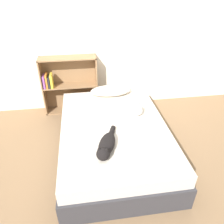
% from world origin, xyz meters
% --- Properties ---
extents(ground_plane, '(8.00, 8.00, 0.00)m').
position_xyz_m(ground_plane, '(0.00, 0.00, 0.00)').
color(ground_plane, '#846647').
extents(wall_back, '(8.00, 0.06, 2.50)m').
position_xyz_m(wall_back, '(0.00, 1.39, 1.25)').
color(wall_back, silver).
rests_on(wall_back, ground_plane).
extents(bed, '(1.38, 1.98, 0.47)m').
position_xyz_m(bed, '(0.00, 0.00, 0.23)').
color(bed, '#333338').
rests_on(bed, ground_plane).
extents(pillow, '(0.64, 0.29, 0.15)m').
position_xyz_m(pillow, '(0.08, 0.81, 0.54)').
color(pillow, beige).
rests_on(pillow, bed).
extents(cat_light, '(0.21, 0.52, 0.17)m').
position_xyz_m(cat_light, '(0.35, 0.30, 0.54)').
color(cat_light, beige).
rests_on(cat_light, bed).
extents(cat_dark, '(0.30, 0.58, 0.17)m').
position_xyz_m(cat_dark, '(-0.15, -0.46, 0.54)').
color(cat_dark, black).
rests_on(cat_dark, bed).
extents(bookshelf, '(0.93, 0.26, 0.98)m').
position_xyz_m(bookshelf, '(-0.60, 1.26, 0.50)').
color(bookshelf, '#8E6B47').
rests_on(bookshelf, ground_plane).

